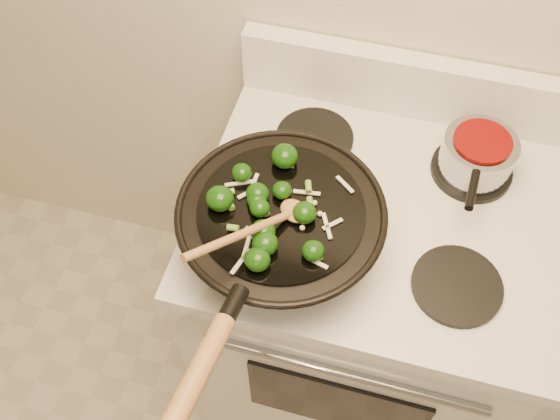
# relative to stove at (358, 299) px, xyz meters

# --- Properties ---
(stove) EXTENTS (0.78, 0.67, 1.08)m
(stove) POSITION_rel_stove_xyz_m (0.00, 0.00, 0.00)
(stove) COLOR white
(stove) RESTS_ON ground
(wok) EXTENTS (0.41, 0.67, 0.22)m
(wok) POSITION_rel_stove_xyz_m (-0.18, -0.16, 0.53)
(wok) COLOR black
(wok) RESTS_ON stove
(stirfry) EXTENTS (0.27, 0.29, 0.05)m
(stirfry) POSITION_rel_stove_xyz_m (-0.21, -0.17, 0.60)
(stirfry) COLOR #103708
(stirfry) RESTS_ON wok
(wooden_spoon) EXTENTS (0.18, 0.24, 0.11)m
(wooden_spoon) POSITION_rel_stove_xyz_m (-0.19, -0.21, 0.62)
(wooden_spoon) COLOR #9A683C
(wooden_spoon) RESTS_ON wok
(saucepan) EXTENTS (0.16, 0.26, 0.09)m
(saucepan) POSITION_rel_stove_xyz_m (0.18, 0.15, 0.51)
(saucepan) COLOR #94969C
(saucepan) RESTS_ON stove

